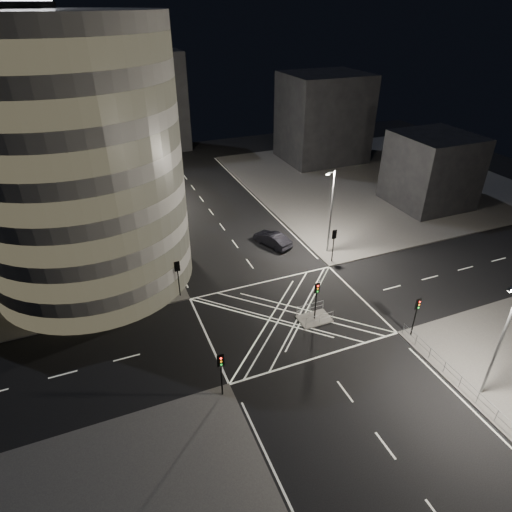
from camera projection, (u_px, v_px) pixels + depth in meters
name	position (u px, v px, depth m)	size (l,w,h in m)	color
ground	(288.00, 315.00, 40.64)	(120.00, 120.00, 0.00)	black
sidewalk_far_right	(374.00, 179.00, 71.46)	(42.00, 42.00, 0.15)	#4E4B49
central_island	(314.00, 319.00, 40.06)	(3.00, 2.00, 0.15)	slate
office_tower_curved	(22.00, 154.00, 42.36)	(30.00, 29.00, 27.20)	#9B9992
office_block_rear	(25.00, 119.00, 61.22)	(24.00, 16.00, 22.00)	#9B9992
building_right_far	(323.00, 118.00, 76.94)	(14.00, 12.00, 15.00)	black
building_right_near	(431.00, 170.00, 60.43)	(10.00, 10.00, 10.00)	black
building_far_end	(137.00, 104.00, 80.87)	(18.00, 8.00, 18.00)	black
tree_a	(154.00, 252.00, 42.15)	(3.74, 3.74, 6.43)	black
tree_b	(143.00, 219.00, 46.47)	(4.63, 4.63, 7.82)	black
tree_c	(135.00, 200.00, 51.32)	(4.48, 4.48, 7.57)	black
tree_d	(128.00, 181.00, 55.93)	(5.24, 5.24, 8.32)	black
tree_e	(123.00, 172.00, 61.09)	(4.56, 4.56, 7.18)	black
traffic_signal_fl	(178.00, 272.00, 41.71)	(0.55, 0.22, 4.00)	black
traffic_signal_nl	(221.00, 367.00, 30.90)	(0.55, 0.22, 4.00)	black
traffic_signal_fr	(334.00, 240.00, 47.40)	(0.55, 0.22, 4.00)	black
traffic_signal_nr	(417.00, 310.00, 36.59)	(0.55, 0.22, 4.00)	black
traffic_signal_island	(317.00, 294.00, 38.60)	(0.55, 0.22, 4.00)	black
street_lamp_left_near	(158.00, 227.00, 44.30)	(1.25, 0.25, 10.00)	slate
street_lamp_left_far	(132.00, 172.00, 58.62)	(1.25, 0.25, 10.00)	slate
street_lamp_right_far	(331.00, 210.00, 48.01)	(1.25, 0.25, 10.00)	slate
street_lamp_right_near	(501.00, 338.00, 29.72)	(1.25, 0.25, 10.00)	slate
railing_near_right	(452.00, 374.00, 33.30)	(0.06, 11.70, 1.10)	slate
railing_island_south	(320.00, 319.00, 39.02)	(2.80, 0.06, 1.10)	slate
railing_island_north	(310.00, 308.00, 40.45)	(2.80, 0.06, 1.10)	slate
sedan	(272.00, 239.00, 51.86)	(1.79, 5.13, 1.69)	black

